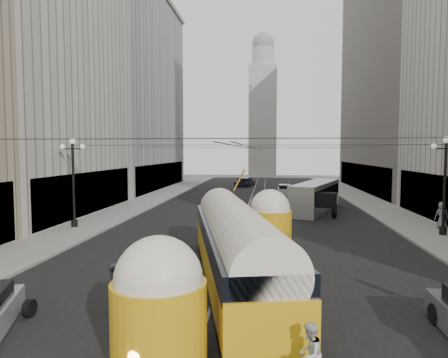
% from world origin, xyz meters
% --- Properties ---
extents(road, '(20.00, 85.00, 0.02)m').
position_xyz_m(road, '(0.00, 32.50, 0.00)').
color(road, black).
rests_on(road, ground).
extents(sidewalk_left, '(4.00, 72.00, 0.15)m').
position_xyz_m(sidewalk_left, '(-12.00, 36.00, 0.07)').
color(sidewalk_left, gray).
rests_on(sidewalk_left, ground).
extents(sidewalk_right, '(4.00, 72.00, 0.15)m').
position_xyz_m(sidewalk_right, '(12.00, 36.00, 0.07)').
color(sidewalk_right, gray).
rests_on(sidewalk_right, ground).
extents(rail_left, '(0.12, 85.00, 0.04)m').
position_xyz_m(rail_left, '(-0.75, 32.50, 0.00)').
color(rail_left, gray).
rests_on(rail_left, ground).
extents(rail_right, '(0.12, 85.00, 0.04)m').
position_xyz_m(rail_right, '(0.75, 32.50, 0.00)').
color(rail_right, gray).
rests_on(rail_right, ground).
extents(building_left_mid, '(12.60, 20.60, 34.60)m').
position_xyz_m(building_left_mid, '(-20.00, 24.00, 17.31)').
color(building_left_mid, '#B7B2A8').
rests_on(building_left_mid, ground).
extents(building_left_far, '(12.60, 28.60, 28.60)m').
position_xyz_m(building_left_far, '(-19.99, 48.00, 14.31)').
color(building_left_far, '#999999').
rests_on(building_left_far, ground).
extents(building_right_far, '(12.60, 32.60, 32.60)m').
position_xyz_m(building_right_far, '(20.00, 48.00, 16.31)').
color(building_right_far, '#514C47').
rests_on(building_right_far, ground).
extents(distant_tower, '(6.00, 6.00, 31.36)m').
position_xyz_m(distant_tower, '(0.00, 80.00, 14.97)').
color(distant_tower, '#B2AFA8').
rests_on(distant_tower, ground).
extents(lamppost_left_mid, '(1.86, 0.44, 6.37)m').
position_xyz_m(lamppost_left_mid, '(-12.60, 18.00, 3.74)').
color(lamppost_left_mid, black).
rests_on(lamppost_left_mid, sidewalk_left).
extents(lamppost_right_mid, '(1.86, 0.44, 6.37)m').
position_xyz_m(lamppost_right_mid, '(12.60, 18.00, 3.74)').
color(lamppost_right_mid, black).
rests_on(lamppost_right_mid, sidewalk_right).
extents(catenary, '(25.00, 72.00, 0.23)m').
position_xyz_m(catenary, '(0.12, 31.49, 5.88)').
color(catenary, black).
rests_on(catenary, ground).
extents(streetcar, '(5.41, 15.49, 3.46)m').
position_xyz_m(streetcar, '(-0.10, 7.25, 1.69)').
color(streetcar, gold).
rests_on(streetcar, ground).
extents(city_bus, '(5.70, 11.08, 2.71)m').
position_xyz_m(city_bus, '(5.65, 28.32, 1.49)').
color(city_bus, '#B3B4B8').
rests_on(city_bus, ground).
extents(sedan_white_far, '(1.73, 4.10, 1.29)m').
position_xyz_m(sedan_white_far, '(3.39, 42.51, 0.58)').
color(sedan_white_far, silver).
rests_on(sedan_white_far, ground).
extents(sedan_dark_far, '(3.14, 4.77, 1.40)m').
position_xyz_m(sedan_dark_far, '(-2.39, 53.80, 0.63)').
color(sedan_dark_far, black).
rests_on(sedan_dark_far, ground).
extents(pedestrian_crossing_a, '(0.44, 0.66, 1.77)m').
position_xyz_m(pedestrian_crossing_a, '(-3.97, 3.85, 0.89)').
color(pedestrian_crossing_a, black).
rests_on(pedestrian_crossing_a, ground).
extents(pedestrian_crossing_b, '(0.83, 0.92, 1.53)m').
position_xyz_m(pedestrian_crossing_b, '(2.26, 0.27, 0.76)').
color(pedestrian_crossing_b, beige).
rests_on(pedestrian_crossing_b, ground).
extents(pedestrian_sidewalk_right, '(0.95, 0.62, 1.89)m').
position_xyz_m(pedestrian_sidewalk_right, '(13.40, 20.17, 1.10)').
color(pedestrian_sidewalk_right, slate).
rests_on(pedestrian_sidewalk_right, sidewalk_right).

